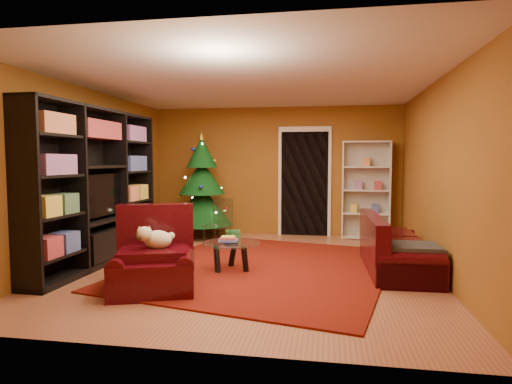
% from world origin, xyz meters
% --- Properties ---
extents(floor, '(5.00, 5.50, 0.05)m').
position_xyz_m(floor, '(0.00, 0.00, -0.03)').
color(floor, '#945337').
rests_on(floor, ground).
extents(ceiling, '(5.00, 5.50, 0.05)m').
position_xyz_m(ceiling, '(0.00, 0.00, 2.62)').
color(ceiling, silver).
rests_on(ceiling, wall_back).
extents(wall_back, '(5.00, 0.05, 2.60)m').
position_xyz_m(wall_back, '(0.00, 2.77, 1.30)').
color(wall_back, brown).
rests_on(wall_back, ground).
extents(wall_left, '(0.05, 5.50, 2.60)m').
position_xyz_m(wall_left, '(-2.52, 0.00, 1.30)').
color(wall_left, brown).
rests_on(wall_left, ground).
extents(wall_right, '(0.05, 5.50, 2.60)m').
position_xyz_m(wall_right, '(2.52, 0.00, 1.30)').
color(wall_right, brown).
rests_on(wall_right, ground).
extents(doorway, '(1.06, 0.60, 2.16)m').
position_xyz_m(doorway, '(0.60, 2.73, 1.05)').
color(doorway, black).
rests_on(doorway, floor).
extents(rug, '(4.04, 4.46, 0.02)m').
position_xyz_m(rug, '(0.19, -0.02, 0.01)').
color(rug, '#67140A').
rests_on(rug, floor).
extents(media_unit, '(0.53, 2.98, 2.27)m').
position_xyz_m(media_unit, '(-2.27, -0.19, 1.14)').
color(media_unit, black).
rests_on(media_unit, floor).
extents(christmas_tree, '(1.52, 1.52, 2.13)m').
position_xyz_m(christmas_tree, '(-1.37, 2.15, 1.03)').
color(christmas_tree, '#08330F').
rests_on(christmas_tree, floor).
extents(gift_box_teal, '(0.33, 0.33, 0.27)m').
position_xyz_m(gift_box_teal, '(-1.86, 2.03, 0.13)').
color(gift_box_teal, '#1C6B83').
rests_on(gift_box_teal, floor).
extents(gift_box_green, '(0.32, 0.32, 0.26)m').
position_xyz_m(gift_box_green, '(-0.62, 1.53, 0.13)').
color(gift_box_green, '#206D30').
rests_on(gift_box_green, floor).
extents(white_bookshelf, '(0.91, 0.36, 1.95)m').
position_xyz_m(white_bookshelf, '(1.80, 2.57, 0.95)').
color(white_bookshelf, white).
rests_on(white_bookshelf, floor).
extents(armchair, '(1.28, 1.28, 0.80)m').
position_xyz_m(armchair, '(-0.93, -1.28, 0.40)').
color(armchair, black).
rests_on(armchair, rug).
extents(dog, '(0.47, 0.41, 0.26)m').
position_xyz_m(dog, '(-0.90, -1.22, 0.59)').
color(dog, '#F1E9BC').
rests_on(dog, armchair).
extents(sofa, '(0.87, 1.85, 0.79)m').
position_xyz_m(sofa, '(2.02, 0.09, 0.39)').
color(sofa, black).
rests_on(sofa, rug).
extents(coffee_table, '(0.90, 0.90, 0.50)m').
position_xyz_m(coffee_table, '(-0.23, -0.27, 0.21)').
color(coffee_table, gray).
rests_on(coffee_table, rug).
extents(acrylic_chair, '(0.51, 0.54, 0.78)m').
position_xyz_m(acrylic_chair, '(-0.82, 1.21, 0.39)').
color(acrylic_chair, '#66605B').
rests_on(acrylic_chair, rug).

